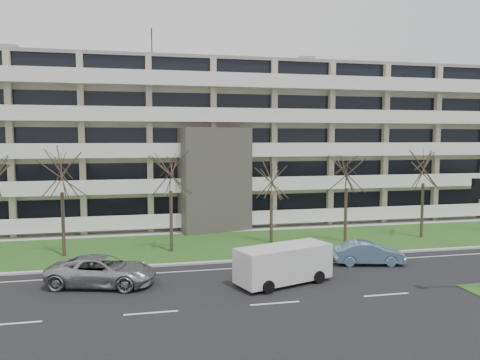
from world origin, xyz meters
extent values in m
plane|color=black|center=(0.00, 0.00, 0.00)|extent=(160.00, 160.00, 0.00)
cube|color=#28551C|center=(0.00, 13.00, 0.03)|extent=(90.00, 10.00, 0.06)
cube|color=#B2B2AD|center=(0.00, 8.00, 0.06)|extent=(90.00, 0.35, 0.12)
cube|color=#B2B2AD|center=(0.00, 18.50, 0.04)|extent=(90.00, 2.00, 0.08)
cube|color=white|center=(0.00, 6.50, 0.01)|extent=(90.00, 0.12, 0.01)
cube|color=tan|center=(0.00, 25.50, 7.50)|extent=(60.00, 12.00, 15.00)
cube|color=gray|center=(0.00, 25.50, 15.15)|extent=(60.50, 12.50, 0.30)
cube|color=#4C4742|center=(0.00, 18.50, 4.50)|extent=(6.39, 3.69, 9.00)
cube|color=black|center=(0.00, 18.30, 2.00)|extent=(4.92, 1.19, 3.50)
cube|color=gray|center=(-18.00, 25.50, 15.90)|extent=(2.00, 2.00, 1.20)
cylinder|color=black|center=(-5.00, 25.50, 17.00)|extent=(0.10, 0.10, 3.50)
cube|color=black|center=(0.00, 19.48, 2.10)|extent=(58.00, 0.10, 1.80)
cube|color=white|center=(0.00, 18.80, 0.60)|extent=(58.00, 1.40, 0.22)
cube|color=white|center=(0.00, 18.15, 1.20)|extent=(58.00, 0.08, 1.00)
cube|color=black|center=(0.00, 19.48, 5.10)|extent=(58.00, 0.10, 1.80)
cube|color=white|center=(0.00, 18.80, 3.60)|extent=(58.00, 1.40, 0.22)
cube|color=white|center=(0.00, 18.15, 4.20)|extent=(58.00, 0.08, 1.00)
cube|color=black|center=(0.00, 19.48, 8.10)|extent=(58.00, 0.10, 1.80)
cube|color=white|center=(0.00, 18.80, 6.60)|extent=(58.00, 1.40, 0.22)
cube|color=white|center=(0.00, 18.15, 7.20)|extent=(58.00, 0.08, 1.00)
cube|color=black|center=(0.00, 19.48, 11.10)|extent=(58.00, 0.10, 1.80)
cube|color=white|center=(0.00, 18.80, 9.60)|extent=(58.00, 1.40, 0.22)
cube|color=white|center=(0.00, 18.15, 10.20)|extent=(58.00, 0.08, 1.00)
cube|color=black|center=(0.00, 19.48, 14.10)|extent=(58.00, 0.10, 1.80)
cube|color=white|center=(0.00, 18.80, 12.60)|extent=(58.00, 1.40, 0.22)
cube|color=white|center=(0.00, 18.15, 13.20)|extent=(58.00, 0.08, 1.00)
imported|color=#A2A5A9|center=(-8.51, 4.75, 0.82)|extent=(6.39, 4.22, 1.63)
imported|color=#73A1C8|center=(7.91, 5.68, 0.73)|extent=(4.68, 2.45, 1.47)
cube|color=silver|center=(1.37, 2.99, 1.16)|extent=(5.80, 3.65, 1.91)
cube|color=black|center=(1.37, 2.99, 1.71)|extent=(5.37, 3.37, 0.70)
cube|color=silver|center=(3.80, 3.81, 1.01)|extent=(0.95, 1.93, 1.21)
cylinder|color=black|center=(0.07, 1.49, 0.35)|extent=(0.75, 0.46, 0.70)
cylinder|color=black|center=(-0.58, 3.40, 0.35)|extent=(0.75, 0.46, 0.70)
cylinder|color=black|center=(3.31, 2.59, 0.35)|extent=(0.75, 0.46, 0.70)
cylinder|color=black|center=(2.67, 4.49, 0.35)|extent=(0.75, 0.46, 0.70)
cube|color=black|center=(9.76, -1.62, 5.63)|extent=(0.38, 0.38, 1.01)
sphere|color=red|center=(9.76, -1.62, 5.95)|extent=(0.20, 0.20, 0.20)
sphere|color=orange|center=(9.76, -1.62, 5.63)|extent=(0.20, 0.20, 0.20)
sphere|color=green|center=(9.76, -1.62, 5.31)|extent=(0.20, 0.20, 0.20)
cylinder|color=#382B21|center=(-11.55, 11.81, 2.22)|extent=(0.24, 0.24, 4.44)
cylinder|color=#382B21|center=(-4.26, 11.58, 2.20)|extent=(0.24, 0.24, 4.40)
cylinder|color=#382B21|center=(3.45, 12.73, 1.88)|extent=(0.24, 0.24, 3.75)
cylinder|color=#382B21|center=(9.17, 11.81, 2.13)|extent=(0.24, 0.24, 4.26)
cylinder|color=#382B21|center=(16.01, 12.14, 2.23)|extent=(0.24, 0.24, 4.47)
camera|label=1|loc=(-6.40, -21.47, 8.09)|focal=35.00mm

